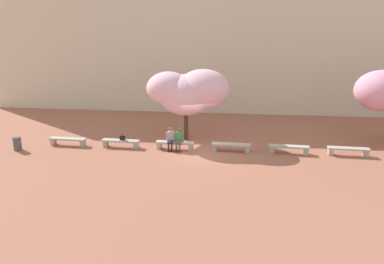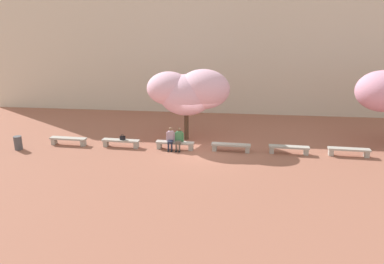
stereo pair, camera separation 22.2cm
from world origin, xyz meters
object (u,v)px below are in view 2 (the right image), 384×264
Objects in this scene: stone_bench_near_west at (121,142)px; stone_bench_near_east at (231,146)px; stone_bench_center at (175,144)px; cherry_tree_main at (188,91)px; person_seated_left at (171,138)px; stone_bench_far_east at (349,151)px; stone_bench_east_end at (289,148)px; trash_bin at (18,143)px; stone_bench_west_end at (68,140)px; person_seated_right at (179,138)px; handbag at (123,138)px.

stone_bench_near_east is at bearing 0.00° from stone_bench_near_west.
cherry_tree_main is at bearing 74.02° from stone_bench_center.
person_seated_left reaches higher than stone_bench_center.
stone_bench_east_end is at bearing 180.00° from stone_bench_far_east.
trash_bin reaches higher than stone_bench_center.
stone_bench_center and stone_bench_far_east have the same top height.
stone_bench_center is 0.45× the size of cherry_tree_main.
stone_bench_east_end is 15.22m from trash_bin.
stone_bench_center is 1.00× the size of stone_bench_east_end.
stone_bench_west_end is 6.11m from person_seated_left.
person_seated_right is at bearing -179.67° from stone_bench_far_east.
handbag is (3.29, 0.01, 0.27)m from stone_bench_west_end.
person_seated_left is (2.93, -0.05, 0.38)m from stone_bench_near_west.
stone_bench_far_east is 0.45× the size of cherry_tree_main.
trash_bin is at bearing -173.08° from stone_bench_center.
person_seated_left is 1.00× the size of person_seated_right.
stone_bench_west_end is at bearing 179.54° from person_seated_right.
stone_bench_near_west is 1.00× the size of stone_bench_east_end.
stone_bench_near_east is 12.06m from trash_bin.
stone_bench_near_west is 12.69m from stone_bench_far_east.
stone_bench_west_end is at bearing 180.00° from stone_bench_center.
cherry_tree_main is at bearing 15.36° from stone_bench_west_end.
cherry_tree_main is at bearing 26.99° from stone_bench_near_west.
stone_bench_west_end is 1.00× the size of stone_bench_east_end.
handbag is (-6.22, 0.01, 0.27)m from stone_bench_near_east.
cherry_tree_main reaches higher than stone_bench_east_end.
stone_bench_near_east is 1.00× the size of stone_bench_far_east.
person_seated_right reaches higher than stone_bench_far_east.
stone_bench_near_east and stone_bench_east_end have the same top height.
stone_bench_far_east is 12.57m from handbag.
cherry_tree_main is (-2.63, 1.89, 2.68)m from stone_bench_near_east.
stone_bench_near_west is 1.00× the size of stone_bench_near_east.
stone_bench_far_east is 1.70× the size of person_seated_right.
stone_bench_east_end is 2.81× the size of trash_bin.
cherry_tree_main is (0.30, 1.94, 2.29)m from person_seated_right.
trash_bin is at bearing -156.71° from stone_bench_west_end.
person_seated_right reaches higher than stone_bench_near_east.
person_seated_left is at bearing 6.77° from trash_bin.
stone_bench_far_east is at bearing -11.90° from cherry_tree_main.
stone_bench_east_end and stone_bench_far_east have the same top height.
stone_bench_west_end is at bearing -180.00° from stone_bench_east_end.
stone_bench_east_end is at bearing 0.00° from stone_bench_west_end.
cherry_tree_main is at bearing 27.65° from handbag.
stone_bench_center is at bearing 180.00° from stone_bench_far_east.
stone_bench_far_east is (15.86, 0.00, 0.00)m from stone_bench_west_end.
stone_bench_far_east is at bearing -0.04° from handbag.
person_seated_right is 1.65× the size of trash_bin.
stone_bench_east_end is at bearing 0.00° from stone_bench_near_east.
cherry_tree_main is 10.17m from trash_bin.
trash_bin is at bearing -175.96° from stone_bench_east_end.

